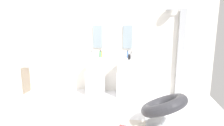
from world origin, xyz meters
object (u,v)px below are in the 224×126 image
shower_column (180,51)px  soap_bottle_black (129,57)px  pedestal_sink_left (95,76)px  lounge_chair (164,108)px  soap_bottle_white (92,55)px  soap_bottle_blue (128,54)px  towel_rack (25,81)px  soap_bottle_grey (131,55)px  soap_bottle_green (100,54)px  pedestal_sink_right (126,77)px  soap_bottle_amber (101,54)px

shower_column → soap_bottle_black: shower_column is taller
pedestal_sink_left → lounge_chair: 2.00m
soap_bottle_white → soap_bottle_blue: bearing=14.1°
towel_rack → soap_bottle_grey: size_ratio=5.75×
towel_rack → soap_bottle_white: (1.07, 1.03, 0.38)m
soap_bottle_green → soap_bottle_blue: bearing=6.4°
shower_column → pedestal_sink_right: bearing=-168.4°
lounge_chair → soap_bottle_grey: bearing=114.8°
pedestal_sink_left → soap_bottle_blue: (0.77, 0.11, 0.53)m
shower_column → soap_bottle_black: bearing=-161.8°
soap_bottle_green → pedestal_sink_right: bearing=-3.6°
lounge_chair → soap_bottle_amber: bearing=133.4°
shower_column → soap_bottle_green: size_ratio=12.14×
lounge_chair → soap_bottle_grey: size_ratio=6.46×
soap_bottle_grey → soap_bottle_black: size_ratio=1.36×
shower_column → soap_bottle_grey: bearing=-166.4°
pedestal_sink_left → soap_bottle_grey: bearing=-1.3°
pedestal_sink_right → soap_bottle_green: bearing=176.4°
lounge_chair → towel_rack: towel_rack is taller
pedestal_sink_right → soap_bottle_amber: (-0.62, 0.08, 0.52)m
pedestal_sink_right → soap_bottle_green: size_ratio=6.07×
shower_column → soap_bottle_amber: bearing=-174.6°
lounge_chair → soap_bottle_amber: size_ratio=6.58×
towel_rack → soap_bottle_green: size_ratio=5.63×
lounge_chair → soap_bottle_black: (-0.65, 1.22, 0.63)m
shower_column → soap_bottle_blue: bearing=-173.4°
soap_bottle_black → pedestal_sink_right: bearing=120.3°
pedestal_sink_left → shower_column: 2.09m
towel_rack → soap_bottle_green: 1.74m
soap_bottle_grey → soap_bottle_amber: bearing=172.3°
towel_rack → soap_bottle_white: 1.53m
pedestal_sink_right → soap_bottle_grey: soap_bottle_grey is taller
soap_bottle_black → soap_bottle_blue: bearing=102.4°
pedestal_sink_left → soap_bottle_white: bearing=-119.2°
shower_column → lounge_chair: 1.83m
lounge_chair → soap_bottle_green: 2.05m
lounge_chair → towel_rack: size_ratio=1.12×
pedestal_sink_right → soap_bottle_white: 0.97m
pedestal_sink_right → shower_column: shower_column is taller
pedestal_sink_left → soap_bottle_white: size_ratio=5.74×
pedestal_sink_left → soap_bottle_blue: size_ratio=5.91×
shower_column → lounge_chair: shower_column is taller
towel_rack → soap_bottle_blue: (1.89, 1.24, 0.38)m
shower_column → lounge_chair: size_ratio=1.92×
lounge_chair → shower_column: bearing=72.3°
lounge_chair → soap_bottle_white: 2.09m
soap_bottle_amber → soap_bottle_white: (-0.18, -0.17, 0.01)m
soap_bottle_grey → soap_bottle_black: (-0.04, -0.11, -0.02)m
shower_column → soap_bottle_white: size_ratio=11.47×
shower_column → soap_bottle_white: bearing=-170.3°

